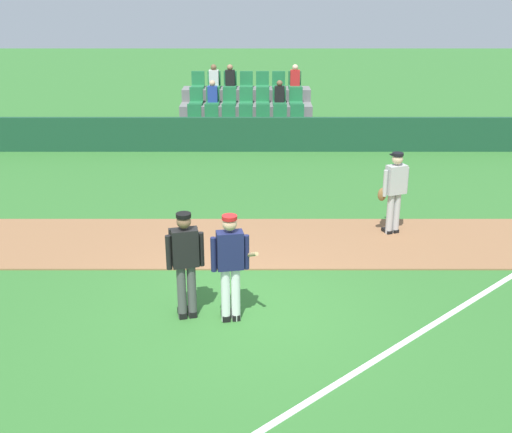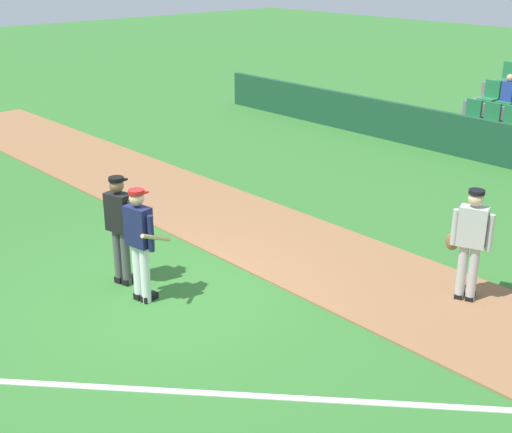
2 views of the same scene
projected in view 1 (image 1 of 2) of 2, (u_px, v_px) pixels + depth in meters
ground_plane at (236, 312)px, 10.30m from camera, size 80.00×80.00×0.00m
infield_dirt_path at (240, 242)px, 12.94m from camera, size 28.00×2.58×0.03m
foul_line_chalk at (430, 327)px, 9.83m from camera, size 8.91×8.19×0.01m
dugout_fence at (246, 134)px, 19.54m from camera, size 20.00×0.16×1.06m
stadium_bleachers at (247, 118)px, 21.27m from camera, size 4.45×2.95×2.30m
batter_navy_jersey at (231, 264)px, 9.71m from camera, size 0.73×0.73×1.76m
umpire_home_plate at (186, 259)px, 9.80m from camera, size 0.57×0.38×1.76m
runner_grey_jersey at (395, 191)px, 13.05m from camera, size 0.66×0.41×1.76m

